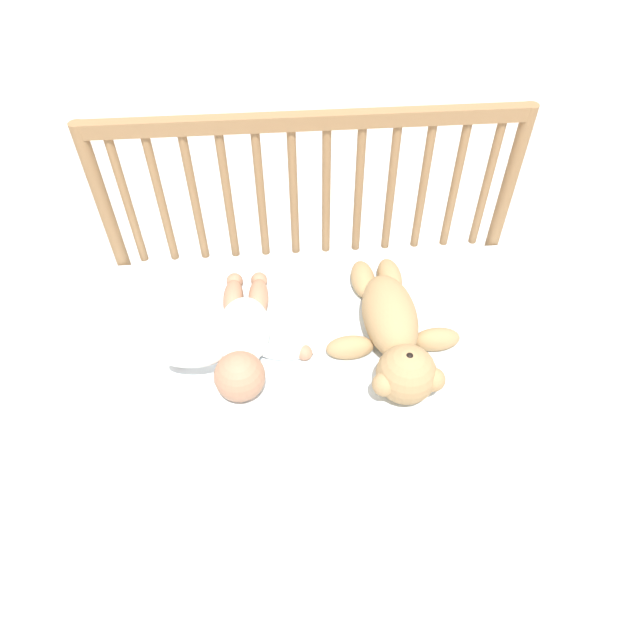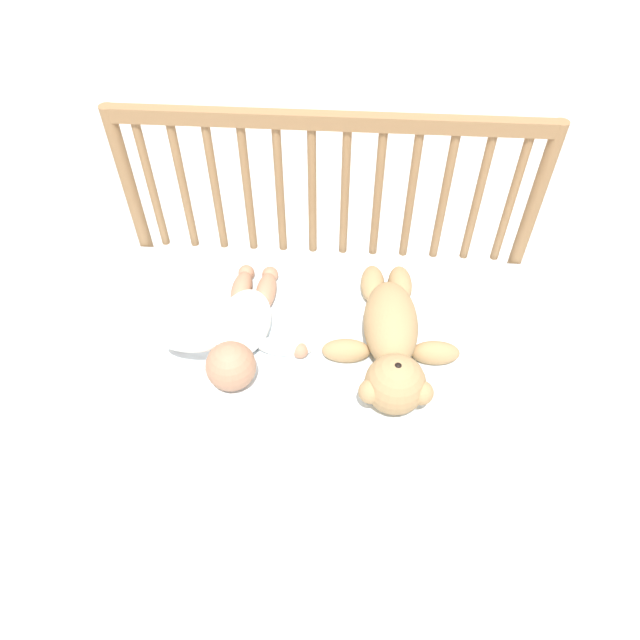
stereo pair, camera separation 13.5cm
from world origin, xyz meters
name	(u,v)px [view 2 (the right image)]	position (x,y,z in m)	size (l,w,h in m)	color
ground_plane	(320,447)	(0.00, 0.00, 0.00)	(12.00, 12.00, 0.00)	silver
crib_mattress	(320,399)	(0.00, 0.00, 0.27)	(1.09, 0.60, 0.55)	silver
crib_rail	(328,215)	(0.00, 0.32, 0.67)	(1.09, 0.04, 0.96)	#997047
blanket	(318,336)	(0.00, 0.00, 0.55)	(0.90, 0.55, 0.01)	white
teddy_bear	(392,341)	(0.17, -0.05, 0.60)	(0.32, 0.47, 0.14)	tan
baby	(242,331)	(-0.18, -0.03, 0.59)	(0.34, 0.41, 0.11)	white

